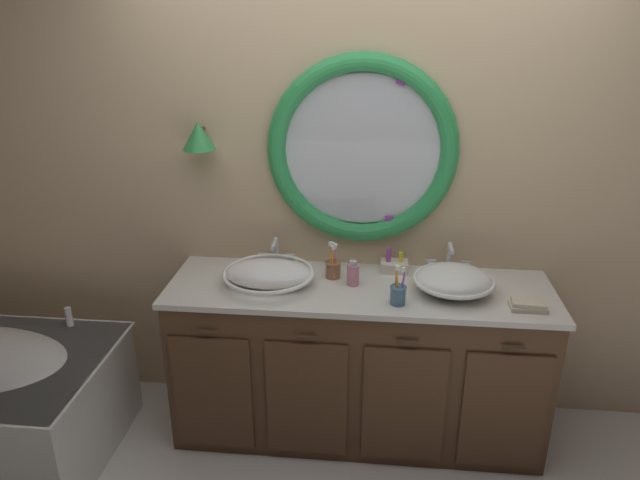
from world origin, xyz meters
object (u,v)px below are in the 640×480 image
Objects in this scene: soap_dispenser at (353,274)px; folded_hand_towel at (528,305)px; toothbrush_holder_left at (333,268)px; toothbrush_holder_right at (398,293)px; toiletry_basket at (394,266)px; sink_basin_left at (269,273)px; sink_basin_right at (454,280)px.

soap_dispenser reaches higher than folded_hand_towel.
toothbrush_holder_right reaches higher than toothbrush_holder_left.
folded_hand_towel is 0.71m from toiletry_basket.
toothbrush_holder_right reaches higher than sink_basin_left.
folded_hand_towel is at bearing -30.19° from toiletry_basket.
toiletry_basket is at bearing 149.81° from folded_hand_towel.
soap_dispenser is 0.85m from folded_hand_towel.
toothbrush_holder_left is at bearing 165.04° from folded_hand_towel.
sink_basin_right is 0.36m from toiletry_basket.
soap_dispenser is 0.28m from toiletry_basket.
toothbrush_holder_left is at bearing 141.52° from toothbrush_holder_right.
soap_dispenser is at bearing 175.24° from sink_basin_right.
folded_hand_towel is at bearing -11.86° from soap_dispenser.
folded_hand_towel is at bearing -14.96° from toothbrush_holder_left.
soap_dispenser is (-0.22, 0.19, 0.01)m from toothbrush_holder_right.
soap_dispenser is (-0.50, 0.04, -0.01)m from sink_basin_right.
toothbrush_holder_right reaches higher than folded_hand_towel.
toothbrush_holder_left is 0.42m from toothbrush_holder_right.
sink_basin_left is 2.29× the size of toothbrush_holder_right.
sink_basin_right is at bearing 0.00° from sink_basin_left.
soap_dispenser is at bearing 5.53° from sink_basin_left.
sink_basin_left is 2.82× the size of folded_hand_towel.
sink_basin_left is 3.31× the size of soap_dispenser.
toiletry_basket is (-0.62, 0.36, 0.01)m from folded_hand_towel.
sink_basin_right is at bearing -11.01° from toothbrush_holder_left.
toothbrush_holder_right is at bearing -178.87° from folded_hand_towel.
sink_basin_right is 0.36m from folded_hand_towel.
sink_basin_left is at bearing -174.47° from soap_dispenser.
toiletry_basket reaches higher than folded_hand_towel.
toothbrush_holder_left reaches higher than sink_basin_left.
soap_dispenser is at bearing -138.88° from toiletry_basket.
sink_basin_right is 0.61m from toothbrush_holder_left.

